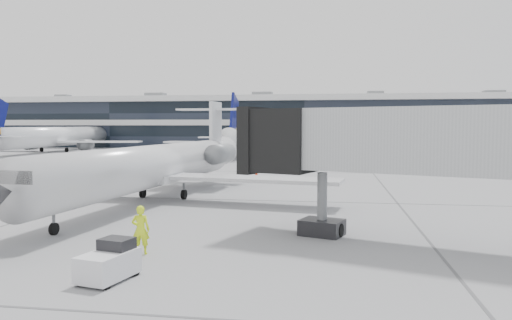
% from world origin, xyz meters
% --- Properties ---
extents(ground, '(220.00, 220.00, 0.00)m').
position_xyz_m(ground, '(0.00, 0.00, 0.00)').
color(ground, gray).
rests_on(ground, ground).
extents(terminal, '(170.00, 22.00, 10.00)m').
position_xyz_m(terminal, '(0.00, 82.00, 5.00)').
color(terminal, black).
rests_on(terminal, ground).
extents(bg_jet_left, '(32.00, 40.00, 9.60)m').
position_xyz_m(bg_jet_left, '(-45.00, 55.00, 0.00)').
color(bg_jet_left, white).
rests_on(bg_jet_left, ground).
extents(bg_jet_center, '(32.00, 40.00, 9.60)m').
position_xyz_m(bg_jet_center, '(-8.00, 55.00, 0.00)').
color(bg_jet_center, white).
rests_on(bg_jet_center, ground).
extents(bg_jet_right, '(32.00, 40.00, 9.60)m').
position_xyz_m(bg_jet_right, '(32.00, 55.00, 0.00)').
color(bg_jet_right, white).
rests_on(bg_jet_right, ground).
extents(regional_jet, '(24.18, 30.20, 6.97)m').
position_xyz_m(regional_jet, '(-5.45, -1.24, 2.38)').
color(regional_jet, silver).
rests_on(regional_jet, ground).
extents(jet_bridge, '(17.74, 8.97, 5.85)m').
position_xyz_m(jet_bridge, '(11.69, -11.99, 4.26)').
color(jet_bridge, silver).
rests_on(jet_bridge, ground).
extents(ramp_worker, '(0.75, 0.55, 1.88)m').
position_xyz_m(ramp_worker, '(-1.30, -14.15, 0.94)').
color(ramp_worker, '#DDFF1A').
rests_on(ramp_worker, ground).
extents(baggage_tug, '(1.59, 2.20, 1.27)m').
position_xyz_m(baggage_tug, '(-1.07, -17.34, 0.57)').
color(baggage_tug, silver).
rests_on(baggage_tug, ground).
extents(traffic_cone, '(0.38, 0.38, 0.54)m').
position_xyz_m(traffic_cone, '(-1.48, 16.00, 0.26)').
color(traffic_cone, '#F7320D').
rests_on(traffic_cone, ground).
extents(far_tug, '(1.83, 2.52, 1.45)m').
position_xyz_m(far_tug, '(-12.69, 30.44, 0.65)').
color(far_tug, black).
rests_on(far_tug, ground).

